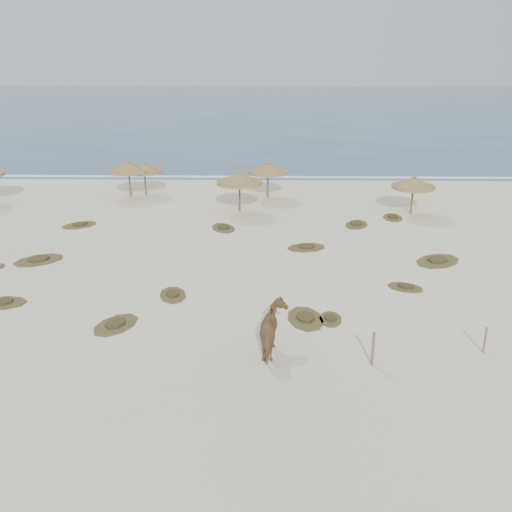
# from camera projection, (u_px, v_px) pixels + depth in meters

# --- Properties ---
(ground) EXTENTS (160.00, 160.00, 0.00)m
(ground) POSITION_uv_depth(u_px,v_px,m) (238.00, 327.00, 22.17)
(ground) COLOR beige
(ground) RESTS_ON ground
(ocean) EXTENTS (200.00, 100.00, 0.01)m
(ocean) POSITION_uv_depth(u_px,v_px,m) (260.00, 109.00, 92.29)
(ocean) COLOR navy
(ocean) RESTS_ON ground
(foam_line) EXTENTS (70.00, 0.60, 0.01)m
(foam_line) POSITION_uv_depth(u_px,v_px,m) (253.00, 177.00, 46.48)
(foam_line) COLOR white
(foam_line) RESTS_ON ground
(palapa_1) EXTENTS (3.10, 3.10, 2.68)m
(palapa_1) POSITION_uv_depth(u_px,v_px,m) (128.00, 167.00, 40.08)
(palapa_1) COLOR brown
(palapa_1) RESTS_ON ground
(palapa_2) EXTENTS (2.98, 2.98, 2.47)m
(palapa_2) POSITION_uv_depth(u_px,v_px,m) (144.00, 168.00, 40.60)
(palapa_2) COLOR brown
(palapa_2) RESTS_ON ground
(palapa_3) EXTENTS (3.85, 3.85, 2.81)m
(palapa_3) POSITION_uv_depth(u_px,v_px,m) (239.00, 178.00, 36.42)
(palapa_3) COLOR brown
(palapa_3) RESTS_ON ground
(palapa_4) EXTENTS (3.28, 3.28, 2.65)m
(palapa_4) POSITION_uv_depth(u_px,v_px,m) (268.00, 169.00, 39.84)
(palapa_4) COLOR brown
(palapa_4) RESTS_ON ground
(palapa_5) EXTENTS (3.09, 3.09, 2.57)m
(palapa_5) POSITION_uv_depth(u_px,v_px,m) (414.00, 183.00, 36.03)
(palapa_5) COLOR brown
(palapa_5) RESTS_ON ground
(horse) EXTENTS (1.07, 2.18, 1.81)m
(horse) POSITION_uv_depth(u_px,v_px,m) (274.00, 330.00, 20.01)
(horse) COLOR brown
(horse) RESTS_ON ground
(fence_post_near) EXTENTS (0.12, 0.12, 1.25)m
(fence_post_near) POSITION_uv_depth(u_px,v_px,m) (373.00, 349.00, 19.39)
(fence_post_near) COLOR #675B4D
(fence_post_near) RESTS_ON ground
(fence_post_far) EXTENTS (0.09, 0.09, 1.01)m
(fence_post_far) POSITION_uv_depth(u_px,v_px,m) (485.00, 340.00, 20.18)
(fence_post_far) COLOR #675B4D
(fence_post_far) RESTS_ON ground
(scrub_0) EXTENTS (2.12, 1.47, 0.16)m
(scrub_0) POSITION_uv_depth(u_px,v_px,m) (2.00, 303.00, 24.12)
(scrub_0) COLOR brown
(scrub_0) RESTS_ON ground
(scrub_1) EXTENTS (2.92, 2.66, 0.16)m
(scrub_1) POSITION_uv_depth(u_px,v_px,m) (39.00, 260.00, 28.82)
(scrub_1) COLOR brown
(scrub_1) RESTS_ON ground
(scrub_2) EXTENTS (1.54, 1.99, 0.16)m
(scrub_2) POSITION_uv_depth(u_px,v_px,m) (173.00, 295.00, 24.87)
(scrub_2) COLOR brown
(scrub_2) RESTS_ON ground
(scrub_3) EXTENTS (2.39, 1.89, 0.16)m
(scrub_3) POSITION_uv_depth(u_px,v_px,m) (306.00, 247.00, 30.59)
(scrub_3) COLOR brown
(scrub_3) RESTS_ON ground
(scrub_4) EXTENTS (1.90, 1.63, 0.16)m
(scrub_4) POSITION_uv_depth(u_px,v_px,m) (405.00, 287.00, 25.63)
(scrub_4) COLOR brown
(scrub_4) RESTS_ON ground
(scrub_5) EXTENTS (3.10, 2.91, 0.16)m
(scrub_5) POSITION_uv_depth(u_px,v_px,m) (438.00, 261.00, 28.70)
(scrub_5) COLOR brown
(scrub_5) RESTS_ON ground
(scrub_6) EXTENTS (2.47, 2.28, 0.16)m
(scrub_6) POSITION_uv_depth(u_px,v_px,m) (79.00, 225.00, 34.28)
(scrub_6) COLOR brown
(scrub_6) RESTS_ON ground
(scrub_7) EXTENTS (1.95, 2.33, 0.16)m
(scrub_7) POSITION_uv_depth(u_px,v_px,m) (356.00, 224.00, 34.38)
(scrub_7) COLOR brown
(scrub_7) RESTS_ON ground
(scrub_9) EXTENTS (1.74, 2.38, 0.16)m
(scrub_9) POSITION_uv_depth(u_px,v_px,m) (305.00, 318.00, 22.76)
(scrub_9) COLOR brown
(scrub_9) RESTS_ON ground
(scrub_10) EXTENTS (1.33, 1.92, 0.16)m
(scrub_10) POSITION_uv_depth(u_px,v_px,m) (393.00, 217.00, 35.75)
(scrub_10) COLOR brown
(scrub_10) RESTS_ON ground
(scrub_11) EXTENTS (2.20, 2.48, 0.16)m
(scrub_11) POSITION_uv_depth(u_px,v_px,m) (116.00, 324.00, 22.26)
(scrub_11) COLOR brown
(scrub_11) RESTS_ON ground
(scrub_12) EXTENTS (1.03, 1.47, 0.16)m
(scrub_12) POSITION_uv_depth(u_px,v_px,m) (330.00, 319.00, 22.71)
(scrub_12) COLOR brown
(scrub_12) RESTS_ON ground
(scrub_13) EXTENTS (1.96, 2.35, 0.16)m
(scrub_13) POSITION_uv_depth(u_px,v_px,m) (223.00, 228.00, 33.75)
(scrub_13) COLOR brown
(scrub_13) RESTS_ON ground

